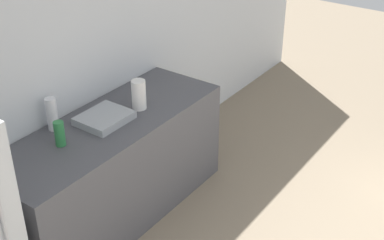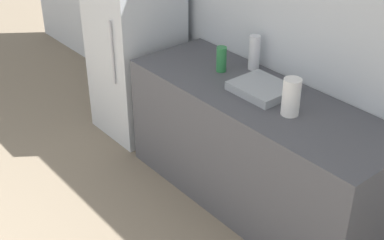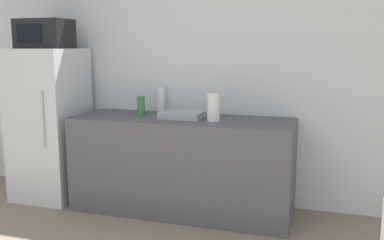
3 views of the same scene
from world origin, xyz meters
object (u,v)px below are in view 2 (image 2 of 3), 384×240
Objects in this scene: refrigerator at (136,49)px; bottle_short at (221,59)px; bottle_tall at (254,53)px; paper_towel_roll at (291,97)px.

refrigerator reaches higher than bottle_short.
refrigerator is at bearing -175.01° from bottle_short.
bottle_short is at bearing -120.56° from bottle_tall.
paper_towel_roll reaches higher than bottle_short.
refrigerator is 1.19m from bottle_tall.
refrigerator is 8.19× the size of bottle_short.
paper_towel_roll is (0.76, -0.10, 0.03)m from bottle_short.
bottle_tall is (1.12, 0.30, 0.26)m from refrigerator.
bottle_short is (-0.12, -0.21, -0.04)m from bottle_tall.
bottle_tall is at bearing 153.82° from paper_towel_roll.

